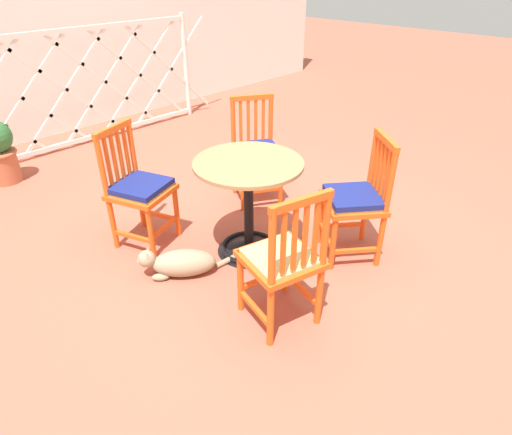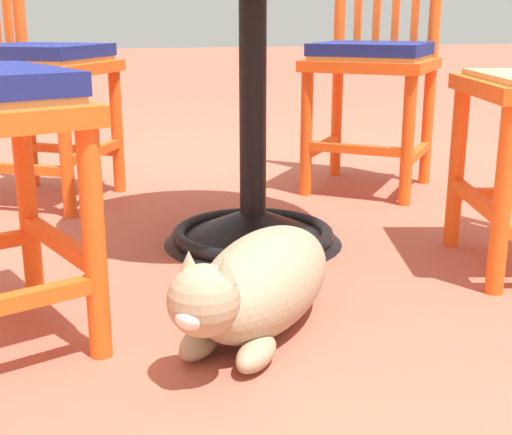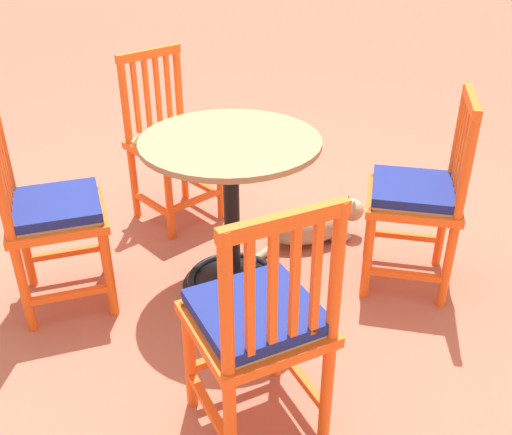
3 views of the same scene
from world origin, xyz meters
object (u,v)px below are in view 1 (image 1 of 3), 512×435
object	(u,v)px
tabby_cat	(179,263)
orange_chair_by_planter	(283,262)
orange_chair_facing_out	(356,201)
cafe_table	(249,218)
orange_chair_tucked_in	(139,190)
orange_chair_at_corner	(256,153)

from	to	relation	value
tabby_cat	orange_chair_by_planter	bearing A→B (deg)	-78.20
orange_chair_by_planter	orange_chair_facing_out	size ratio (longest dim) A/B	1.00
cafe_table	orange_chair_tucked_in	world-z (taller)	orange_chair_tucked_in
cafe_table	orange_chair_tucked_in	xyz separation A→B (m)	(-0.46, 0.68, 0.16)
orange_chair_facing_out	orange_chair_at_corner	bearing A→B (deg)	82.80
orange_chair_by_planter	cafe_table	bearing A→B (deg)	59.78
orange_chair_by_planter	tabby_cat	distance (m)	0.88
orange_chair_facing_out	tabby_cat	size ratio (longest dim) A/B	1.36
orange_chair_tucked_in	orange_chair_at_corner	world-z (taller)	same
cafe_table	orange_chair_facing_out	distance (m)	0.78
cafe_table	orange_chair_by_planter	size ratio (longest dim) A/B	0.83
orange_chair_tucked_in	orange_chair_at_corner	distance (m)	1.12
orange_chair_by_planter	orange_chair_at_corner	size ratio (longest dim) A/B	1.00
orange_chair_by_planter	orange_chair_at_corner	world-z (taller)	same
orange_chair_by_planter	tabby_cat	bearing A→B (deg)	101.80
cafe_table	orange_chair_at_corner	distance (m)	0.86
tabby_cat	cafe_table	bearing A→B (deg)	-15.03
orange_chair_at_corner	tabby_cat	distance (m)	1.30
orange_chair_tucked_in	tabby_cat	world-z (taller)	orange_chair_tucked_in
orange_chair_by_planter	orange_chair_facing_out	xyz separation A→B (m)	(0.88, 0.08, 0.01)
orange_chair_by_planter	tabby_cat	size ratio (longest dim) A/B	1.36
orange_chair_tucked_in	orange_chair_facing_out	xyz separation A→B (m)	(0.97, -1.25, 0.00)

